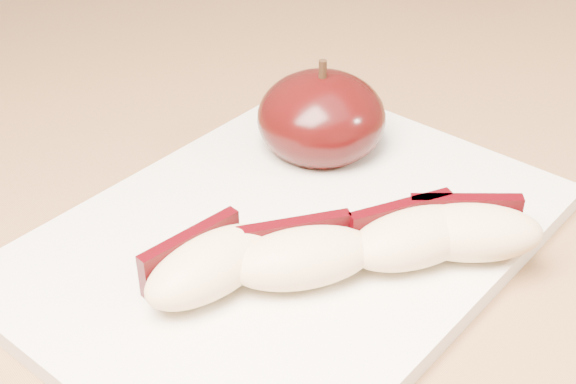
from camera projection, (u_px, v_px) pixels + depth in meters
cutting_board at (288, 239)px, 0.42m from camera, size 0.32×0.26×0.01m
apple_half at (321, 118)px, 0.48m from camera, size 0.10×0.10×0.06m
apple_wedge_a at (208, 264)px, 0.38m from camera, size 0.08×0.04×0.03m
apple_wedge_b at (302, 256)px, 0.38m from camera, size 0.08×0.06×0.03m
apple_wedge_c at (414, 236)px, 0.40m from camera, size 0.08×0.05×0.03m
apple_wedge_d at (470, 230)px, 0.40m from camera, size 0.08×0.07×0.03m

